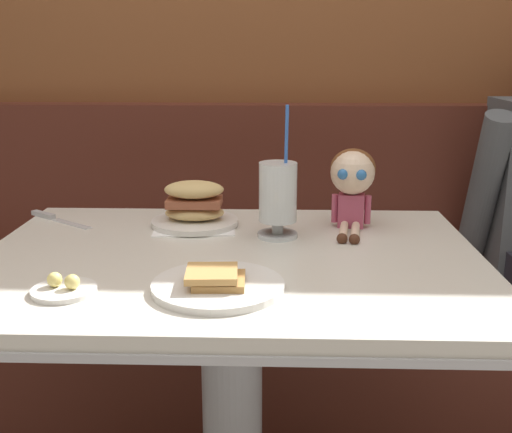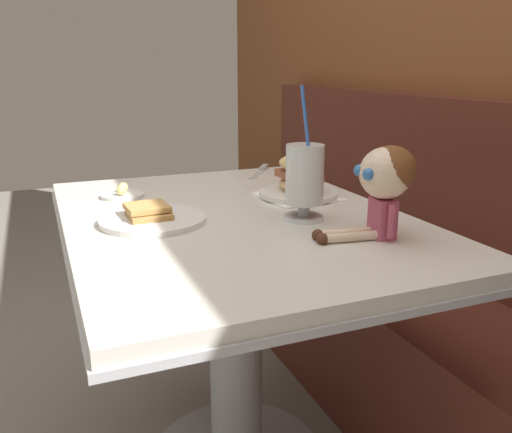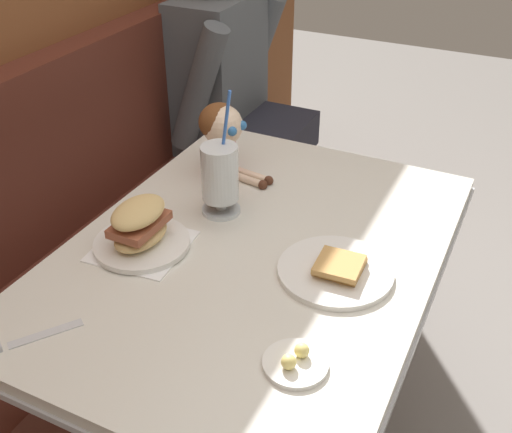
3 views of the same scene
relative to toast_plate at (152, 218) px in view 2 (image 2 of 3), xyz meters
name	(u,v)px [view 2 (image 2 of 3)]	position (x,y,z in m)	size (l,w,h in m)	color
booth_bench	(425,322)	(0.01, 0.83, -0.42)	(2.60, 0.48, 1.00)	#512319
diner_table	(235,288)	(0.01, 0.20, -0.21)	(1.11, 0.81, 0.74)	silver
toast_plate	(152,218)	(0.00, 0.00, 0.00)	(0.25, 0.25, 0.04)	white
milkshake_glass	(305,178)	(0.11, 0.34, 0.09)	(0.10, 0.10, 0.32)	silver
sandwich_plate	(299,181)	(-0.10, 0.43, 0.03)	(0.22, 0.22, 0.12)	white
butter_saucer	(122,194)	(-0.28, -0.02, 0.00)	(0.12, 0.12, 0.04)	white
butter_knife	(261,170)	(-0.49, 0.49, -0.01)	(0.20, 0.15, 0.01)	silver
seated_doll	(385,178)	(0.30, 0.44, 0.12)	(0.13, 0.23, 0.20)	#B74C6B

